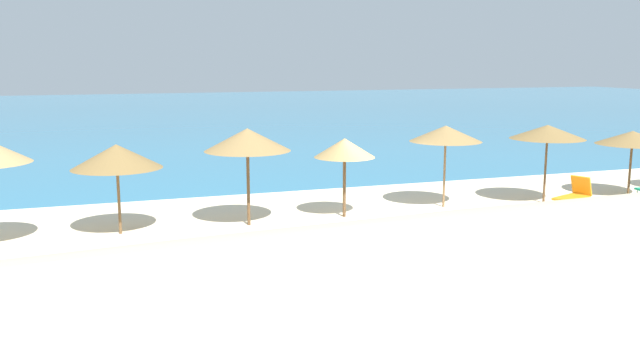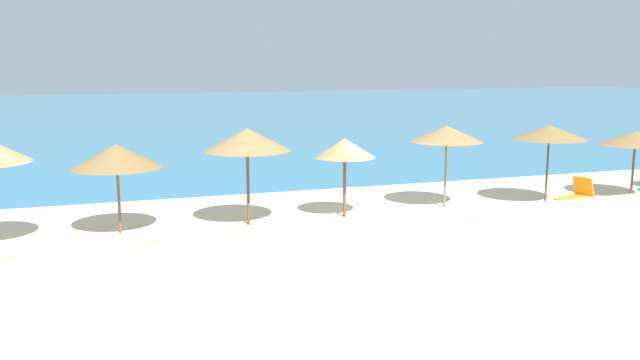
% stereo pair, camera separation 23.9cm
% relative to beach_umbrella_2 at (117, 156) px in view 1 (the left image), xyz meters
% --- Properties ---
extents(ground_plane, '(160.00, 160.00, 0.00)m').
position_rel_beach_umbrella_2_xyz_m(ground_plane, '(7.87, -1.45, -2.21)').
color(ground_plane, beige).
extents(sea_water, '(160.00, 78.04, 0.01)m').
position_rel_beach_umbrella_2_xyz_m(sea_water, '(7.87, 43.45, -2.21)').
color(sea_water, teal).
rests_on(sea_water, ground_plane).
extents(dune_ridge, '(49.99, 8.80, 2.88)m').
position_rel_beach_umbrella_2_xyz_m(dune_ridge, '(3.92, -12.32, -0.77)').
color(dune_ridge, beige).
rests_on(dune_ridge, ground_plane).
extents(beach_umbrella_2, '(2.51, 2.51, 2.55)m').
position_rel_beach_umbrella_2_xyz_m(beach_umbrella_2, '(0.00, 0.00, 0.00)').
color(beach_umbrella_2, brown).
rests_on(beach_umbrella_2, ground_plane).
extents(beach_umbrella_3, '(2.54, 2.54, 2.89)m').
position_rel_beach_umbrella_2_xyz_m(beach_umbrella_3, '(3.68, -0.18, 0.34)').
color(beach_umbrella_3, brown).
rests_on(beach_umbrella_3, ground_plane).
extents(beach_umbrella_4, '(1.90, 1.90, 2.48)m').
position_rel_beach_umbrella_2_xyz_m(beach_umbrella_4, '(6.76, -0.11, -0.04)').
color(beach_umbrella_4, brown).
rests_on(beach_umbrella_4, ground_plane).
extents(beach_umbrella_5, '(2.38, 2.38, 2.73)m').
position_rel_beach_umbrella_2_xyz_m(beach_umbrella_5, '(10.43, 0.16, 0.25)').
color(beach_umbrella_5, brown).
rests_on(beach_umbrella_5, ground_plane).
extents(beach_umbrella_6, '(2.52, 2.52, 2.69)m').
position_rel_beach_umbrella_2_xyz_m(beach_umbrella_6, '(14.02, -0.41, 0.24)').
color(beach_umbrella_6, brown).
rests_on(beach_umbrella_6, ground_plane).
extents(beach_umbrella_7, '(2.53, 2.53, 2.37)m').
position_rel_beach_umbrella_2_xyz_m(beach_umbrella_7, '(17.67, -0.41, -0.09)').
color(beach_umbrella_7, brown).
rests_on(beach_umbrella_7, ground_plane).
extents(lounge_chair_1, '(1.56, 1.15, 1.00)m').
position_rel_beach_umbrella_2_xyz_m(lounge_chair_1, '(14.58, -1.26, -1.79)').
color(lounge_chair_1, orange).
rests_on(lounge_chair_1, ground_plane).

